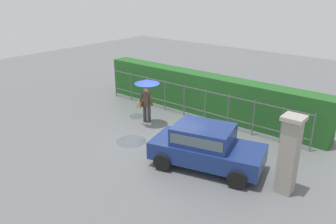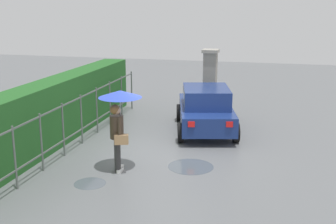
{
  "view_description": "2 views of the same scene",
  "coord_description": "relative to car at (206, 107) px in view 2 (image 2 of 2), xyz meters",
  "views": [
    {
      "loc": [
        7.83,
        -9.44,
        5.86
      ],
      "look_at": [
        0.18,
        -0.02,
        1.21
      ],
      "focal_mm": 36.27,
      "sensor_mm": 36.0,
      "label": 1
    },
    {
      "loc": [
        -11.55,
        -3.09,
        4.17
      ],
      "look_at": [
        0.08,
        -0.13,
        1.17
      ],
      "focal_mm": 47.43,
      "sensor_mm": 36.0,
      "label": 2
    }
  ],
  "objects": [
    {
      "name": "ground_plane",
      "position": [
        -2.42,
        0.8,
        -0.8
      ],
      "size": [
        40.0,
        40.0,
        0.0
      ],
      "primitive_type": "plane",
      "color": "slate"
    },
    {
      "name": "car",
      "position": [
        0.0,
        0.0,
        0.0
      ],
      "size": [
        3.99,
        2.55,
        1.48
      ],
      "rotation": [
        0.0,
        0.0,
        0.24
      ],
      "color": "navy",
      "rests_on": "ground"
    },
    {
      "name": "pedestrian",
      "position": [
        -4.01,
        1.5,
        0.74
      ],
      "size": [
        1.07,
        1.07,
        2.06
      ],
      "rotation": [
        0.0,
        0.0,
        -1.25
      ],
      "color": "#333333",
      "rests_on": "ground"
    },
    {
      "name": "gate_pillar",
      "position": [
        2.65,
        0.29,
        0.44
      ],
      "size": [
        0.6,
        0.6,
        2.42
      ],
      "color": "gray",
      "rests_on": "ground"
    },
    {
      "name": "fence_section",
      "position": [
        -2.8,
        3.38,
        0.02
      ],
      "size": [
        10.49,
        0.05,
        1.5
      ],
      "color": "#59605B",
      "rests_on": "ground"
    },
    {
      "name": "hedge_row",
      "position": [
        -2.8,
        4.24,
        0.15
      ],
      "size": [
        11.44,
        0.9,
        1.9
      ],
      "primitive_type": "cube",
      "color": "#235B23",
      "rests_on": "ground"
    },
    {
      "name": "puddle_near",
      "position": [
        -3.34,
        -0.19,
        -0.8
      ],
      "size": [
        1.19,
        1.19,
        0.0
      ],
      "primitive_type": "cylinder",
      "color": "#4C545B",
      "rests_on": "ground"
    },
    {
      "name": "puddle_far",
      "position": [
        -5.0,
        1.9,
        -0.8
      ],
      "size": [
        0.76,
        0.76,
        0.0
      ],
      "primitive_type": "cylinder",
      "color": "#4C545B",
      "rests_on": "ground"
    }
  ]
}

